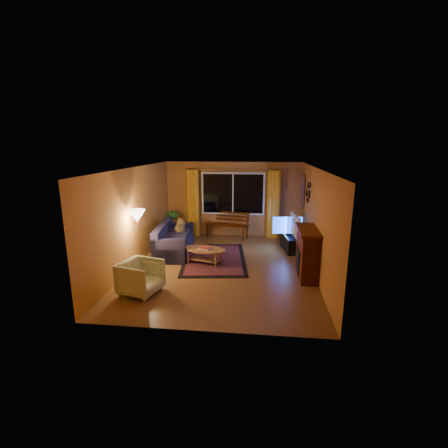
# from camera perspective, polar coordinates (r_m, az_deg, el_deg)

# --- Properties ---
(floor) EXTENTS (4.50, 6.00, 0.02)m
(floor) POSITION_cam_1_polar(r_m,az_deg,el_deg) (8.40, -0.23, -7.52)
(floor) COLOR brown
(floor) RESTS_ON ground
(ceiling) EXTENTS (4.50, 6.00, 0.02)m
(ceiling) POSITION_cam_1_polar(r_m,az_deg,el_deg) (7.85, -0.25, 9.89)
(ceiling) COLOR white
(ceiling) RESTS_ON ground
(wall_back) EXTENTS (4.50, 0.02, 2.50)m
(wall_back) POSITION_cam_1_polar(r_m,az_deg,el_deg) (10.97, 1.60, 4.35)
(wall_back) COLOR #B97534
(wall_back) RESTS_ON ground
(wall_left) EXTENTS (0.02, 6.00, 2.50)m
(wall_left) POSITION_cam_1_polar(r_m,az_deg,el_deg) (8.59, -15.39, 1.23)
(wall_left) COLOR #B97534
(wall_left) RESTS_ON ground
(wall_right) EXTENTS (0.02, 6.00, 2.50)m
(wall_right) POSITION_cam_1_polar(r_m,az_deg,el_deg) (8.09, 15.86, 0.45)
(wall_right) COLOR #B97534
(wall_right) RESTS_ON ground
(window) EXTENTS (2.00, 0.02, 1.30)m
(window) POSITION_cam_1_polar(r_m,az_deg,el_deg) (10.88, 1.58, 5.33)
(window) COLOR black
(window) RESTS_ON wall_back
(curtain_rod) EXTENTS (3.20, 0.03, 0.03)m
(curtain_rod) POSITION_cam_1_polar(r_m,az_deg,el_deg) (10.75, 1.58, 9.52)
(curtain_rod) COLOR #BF8C3F
(curtain_rod) RESTS_ON wall_back
(curtain_left) EXTENTS (0.36, 0.36, 2.24)m
(curtain_left) POSITION_cam_1_polar(r_m,az_deg,el_deg) (11.06, -5.46, 3.68)
(curtain_left) COLOR gold
(curtain_left) RESTS_ON ground
(curtain_right) EXTENTS (0.36, 0.36, 2.24)m
(curtain_right) POSITION_cam_1_polar(r_m,az_deg,el_deg) (10.84, 8.67, 3.38)
(curtain_right) COLOR gold
(curtain_right) RESTS_ON ground
(bench) EXTENTS (1.50, 0.81, 0.43)m
(bench) POSITION_cam_1_polar(r_m,az_deg,el_deg) (10.93, 0.54, -1.24)
(bench) COLOR #431A02
(bench) RESTS_ON ground
(potted_plant) EXTENTS (0.56, 0.56, 0.92)m
(potted_plant) POSITION_cam_1_polar(r_m,az_deg,el_deg) (10.91, -9.21, -0.12)
(potted_plant) COLOR #235B1E
(potted_plant) RESTS_ON ground
(sofa) EXTENTS (1.07, 2.13, 0.83)m
(sofa) POSITION_cam_1_polar(r_m,az_deg,el_deg) (9.45, -8.72, -2.54)
(sofa) COLOR #232141
(sofa) RESTS_ON ground
(dog) EXTENTS (0.48, 0.54, 0.49)m
(dog) POSITION_cam_1_polar(r_m,az_deg,el_deg) (9.81, -7.79, -0.47)
(dog) COLOR olive
(dog) RESTS_ON sofa
(armchair) EXTENTS (0.88, 0.92, 0.78)m
(armchair) POSITION_cam_1_polar(r_m,az_deg,el_deg) (7.04, -14.45, -8.81)
(armchair) COLOR beige
(armchair) RESTS_ON ground
(floor_lamp) EXTENTS (0.31, 0.31, 1.54)m
(floor_lamp) POSITION_cam_1_polar(r_m,az_deg,el_deg) (8.15, -14.78, -2.87)
(floor_lamp) COLOR #BF8C3F
(floor_lamp) RESTS_ON ground
(rug) EXTENTS (1.99, 2.83, 0.02)m
(rug) POSITION_cam_1_polar(r_m,az_deg,el_deg) (8.91, -1.73, -6.14)
(rug) COLOR maroon
(rug) RESTS_ON ground
(coffee_table) EXTENTS (1.40, 1.40, 0.41)m
(coffee_table) POSITION_cam_1_polar(r_m,az_deg,el_deg) (8.53, -3.37, -5.66)
(coffee_table) COLOR #9D6C3E
(coffee_table) RESTS_ON ground
(tv_console) EXTENTS (0.51, 1.11, 0.45)m
(tv_console) POSITION_cam_1_polar(r_m,az_deg,el_deg) (9.78, 11.54, -3.28)
(tv_console) COLOR black
(tv_console) RESTS_ON ground
(television) EXTENTS (0.27, 1.10, 0.63)m
(television) POSITION_cam_1_polar(r_m,az_deg,el_deg) (9.64, 11.69, -0.23)
(television) COLOR black
(television) RESTS_ON tv_console
(fireplace) EXTENTS (0.40, 1.20, 1.10)m
(fireplace) POSITION_cam_1_polar(r_m,az_deg,el_deg) (7.87, 14.47, -5.14)
(fireplace) COLOR maroon
(fireplace) RESTS_ON ground
(mirror_cluster) EXTENTS (0.06, 0.60, 0.56)m
(mirror_cluster) POSITION_cam_1_polar(r_m,az_deg,el_deg) (9.25, 14.52, 5.61)
(mirror_cluster) COLOR black
(mirror_cluster) RESTS_ON wall_right
(painting) EXTENTS (0.04, 0.76, 0.96)m
(painting) POSITION_cam_1_polar(r_m,az_deg,el_deg) (10.40, 13.68, 5.68)
(painting) COLOR #D25610
(painting) RESTS_ON wall_right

